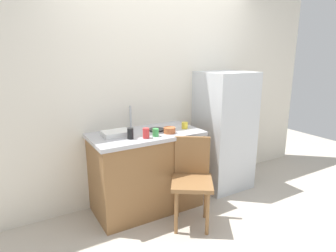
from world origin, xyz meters
The scene contains 14 objects.
ground_plane centered at (0.00, 0.00, 0.00)m, with size 8.00×8.00×0.00m, color #BCB2A3.
back_wall centered at (0.00, 1.00, 1.25)m, with size 4.80×0.10×2.51m, color silver.
cabinet_base centered at (-0.37, 0.65, 0.42)m, with size 1.15×0.60×0.85m, color olive.
countertop centered at (-0.37, 0.65, 0.87)m, with size 1.19×0.64×0.04m, color #B7B7BC.
faucet centered at (-0.43, 0.90, 1.02)m, with size 0.02×0.02×0.26m, color #B7B7BC.
refrigerator centered at (0.74, 0.66, 0.75)m, with size 0.62×0.58×1.49m, color silver.
chair centered at (-0.11, 0.15, 0.50)m, with size 0.56×0.56×0.89m.
dish_tray centered at (-0.68, 0.69, 0.91)m, with size 0.28×0.20×0.05m, color white.
terracotta_bowl centered at (-0.16, 0.50, 0.92)m, with size 0.13×0.13×0.06m, color #B25B33.
hotplate centered at (-0.24, 0.65, 0.90)m, with size 0.17×0.17×0.02m, color #2D2D2D.
cup_red centered at (-0.46, 0.46, 0.94)m, with size 0.07×0.07×0.10m, color red.
cup_green centered at (-0.35, 0.47, 0.93)m, with size 0.06×0.06×0.08m, color green.
cup_black centered at (-0.60, 0.52, 0.94)m, with size 0.06×0.06×0.11m, color black.
cup_yellow centered at (0.08, 0.58, 0.92)m, with size 0.07×0.07×0.07m, color yellow.
Camera 1 is at (-1.67, -2.03, 1.72)m, focal length 30.67 mm.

